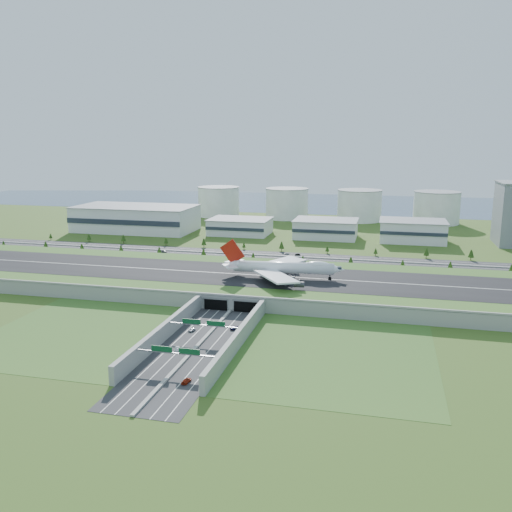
% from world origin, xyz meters
% --- Properties ---
extents(ground, '(1200.00, 1200.00, 0.00)m').
position_xyz_m(ground, '(0.00, 0.00, 0.00)').
color(ground, '#34561B').
rests_on(ground, ground).
extents(airfield_deck, '(520.00, 100.00, 9.20)m').
position_xyz_m(airfield_deck, '(0.00, -0.09, 4.12)').
color(airfield_deck, gray).
rests_on(airfield_deck, ground).
extents(underpass_road, '(38.80, 120.40, 8.00)m').
position_xyz_m(underpass_road, '(0.00, -99.42, 3.43)').
color(underpass_road, '#28282B').
rests_on(underpass_road, ground).
extents(sign_gantry_near, '(38.70, 0.70, 9.80)m').
position_xyz_m(sign_gantry_near, '(0.00, -95.04, 6.95)').
color(sign_gantry_near, gray).
rests_on(sign_gantry_near, ground).
extents(sign_gantry_far, '(38.70, 0.70, 9.80)m').
position_xyz_m(sign_gantry_far, '(0.00, -130.04, 6.95)').
color(sign_gantry_far, gray).
rests_on(sign_gantry_far, ground).
extents(north_expressway, '(560.00, 36.00, 0.12)m').
position_xyz_m(north_expressway, '(0.00, 95.00, 0.06)').
color(north_expressway, '#28282B').
rests_on(north_expressway, ground).
extents(tree_row, '(501.56, 48.58, 8.38)m').
position_xyz_m(tree_row, '(6.64, 94.88, 4.67)').
color(tree_row, '#3D2819').
rests_on(tree_row, ground).
extents(hangar_west, '(120.00, 60.00, 25.00)m').
position_xyz_m(hangar_west, '(-170.00, 185.00, 12.50)').
color(hangar_west, '#BCBCC0').
rests_on(hangar_west, ground).
extents(hangar_mid_a, '(58.00, 42.00, 15.00)m').
position_xyz_m(hangar_mid_a, '(-60.00, 190.00, 7.50)').
color(hangar_mid_a, '#BCBCC0').
rests_on(hangar_mid_a, ground).
extents(hangar_mid_b, '(58.00, 42.00, 17.00)m').
position_xyz_m(hangar_mid_b, '(25.00, 190.00, 8.50)').
color(hangar_mid_b, '#BCBCC0').
rests_on(hangar_mid_b, ground).
extents(hangar_mid_c, '(58.00, 42.00, 19.00)m').
position_xyz_m(hangar_mid_c, '(105.00, 190.00, 9.50)').
color(hangar_mid_c, '#BCBCC0').
rests_on(hangar_mid_c, ground).
extents(fuel_tank_a, '(50.00, 50.00, 35.00)m').
position_xyz_m(fuel_tank_a, '(-120.00, 310.00, 17.50)').
color(fuel_tank_a, silver).
rests_on(fuel_tank_a, ground).
extents(fuel_tank_b, '(50.00, 50.00, 35.00)m').
position_xyz_m(fuel_tank_b, '(-35.00, 310.00, 17.50)').
color(fuel_tank_b, silver).
rests_on(fuel_tank_b, ground).
extents(fuel_tank_c, '(50.00, 50.00, 35.00)m').
position_xyz_m(fuel_tank_c, '(50.00, 310.00, 17.50)').
color(fuel_tank_c, silver).
rests_on(fuel_tank_c, ground).
extents(fuel_tank_d, '(50.00, 50.00, 35.00)m').
position_xyz_m(fuel_tank_d, '(135.00, 310.00, 17.50)').
color(fuel_tank_d, silver).
rests_on(fuel_tank_d, ground).
extents(bay_water, '(1200.00, 260.00, 0.06)m').
position_xyz_m(bay_water, '(0.00, 480.00, 0.03)').
color(bay_water, '#384D6C').
rests_on(bay_water, ground).
extents(boeing_747, '(77.83, 73.31, 24.06)m').
position_xyz_m(boeing_747, '(19.68, -2.56, 14.78)').
color(boeing_747, white).
rests_on(boeing_747, airfield_deck).
extents(car_0, '(3.05, 4.77, 1.51)m').
position_xyz_m(car_0, '(-9.47, -85.69, 0.88)').
color(car_0, silver).
rests_on(car_0, ground).
extents(car_1, '(2.85, 5.13, 1.60)m').
position_xyz_m(car_1, '(-7.14, -110.76, 0.92)').
color(car_1, silver).
rests_on(car_1, ground).
extents(car_2, '(3.50, 5.69, 1.47)m').
position_xyz_m(car_2, '(9.91, -77.73, 0.86)').
color(car_2, '#0B0D3B').
rests_on(car_2, ground).
extents(car_3, '(2.95, 6.02, 1.69)m').
position_xyz_m(car_3, '(8.44, -140.61, 0.96)').
color(car_3, maroon).
rests_on(car_3, ground).
extents(car_4, '(4.69, 2.17, 1.56)m').
position_xyz_m(car_4, '(-98.14, 88.17, 0.90)').
color(car_4, '#55555A').
rests_on(car_4, ground).
extents(car_5, '(4.72, 2.64, 1.47)m').
position_xyz_m(car_5, '(12.13, 102.51, 0.86)').
color(car_5, black).
rests_on(car_5, ground).
extents(car_7, '(5.07, 2.87, 1.38)m').
position_xyz_m(car_7, '(2.82, 103.79, 0.81)').
color(car_7, white).
rests_on(car_7, ground).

